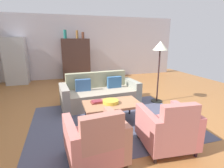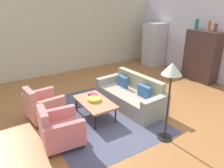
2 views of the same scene
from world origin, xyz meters
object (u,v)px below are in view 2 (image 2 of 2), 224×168
fruit_bowl (94,99)px  cabinet (202,56)px  armchair_right (58,130)px  book_stack (93,95)px  vase_tall (197,24)px  armchair_left (42,107)px  vase_small (216,28)px  refrigerator (154,44)px  floor_lamp (171,76)px  vase_round (209,26)px  couch (132,96)px  coffee_table (95,102)px

fruit_bowl → cabinet: cabinet is taller
armchair_right → cabinet: 5.78m
fruit_bowl → book_stack: fruit_bowl is taller
vase_tall → cabinet: bearing=0.7°
armchair_left → cabinet: (0.29, 5.68, 0.56)m
vase_small → refrigerator: 2.91m
armchair_right → floor_lamp: size_ratio=0.51×
vase_round → cabinet: bearing=177.3°
vase_round → floor_lamp: 4.12m
armchair_right → vase_tall: 6.05m
couch → vase_small: bearing=-95.1°
cabinet → vase_round: (0.10, -0.00, 1.07)m
armchair_left → vase_tall: (-0.11, 5.68, 1.64)m
vase_round → floor_lamp: vase_round is taller
cabinet → vase_round: bearing=-2.7°
coffee_table → vase_small: size_ratio=4.39×
coffee_table → vase_small: bearing=89.4°
floor_lamp → coffee_table: bearing=-152.3°
armchair_left → floor_lamp: (2.22, 2.02, 1.10)m
armchair_right → vase_small: size_ratio=3.22×
armchair_left → refrigerator: 5.98m
fruit_bowl → refrigerator: bearing=120.9°
couch → cabinet: 3.40m
cabinet → vase_tall: bearing=-179.3°
armchair_right → vase_small: bearing=100.8°
armchair_left → vase_tall: bearing=85.5°
coffee_table → armchair_left: size_ratio=1.36×
couch → cabinet: size_ratio=1.20×
coffee_table → floor_lamp: (1.62, 0.85, 1.04)m
cabinet → vase_tall: (-0.40, -0.00, 1.08)m
coffee_table → refrigerator: size_ratio=0.65×
couch → vase_round: bearing=-90.8°
couch → vase_tall: vase_tall is taller
refrigerator → floor_lamp: (4.30, -3.56, 0.52)m
couch → fruit_bowl: couch is taller
armchair_right → refrigerator: 6.49m
armchair_left → vase_small: size_ratio=3.22×
vase_round → coffee_table: bearing=-87.4°
fruit_bowl → vase_small: size_ratio=1.24×
book_stack → vase_tall: 4.67m
armchair_left → armchair_right: bearing=-5.6°
vase_small → vase_tall: bearing=180.0°
couch → floor_lamp: (1.63, -0.33, 1.16)m
vase_small → refrigerator: bearing=-177.9°
fruit_bowl → vase_round: 4.75m
couch → armchair_left: (-0.59, -2.35, 0.06)m
armchair_right → fruit_bowl: bearing=123.6°
book_stack → couch: bearing=74.8°
armchair_right → fruit_bowl: size_ratio=2.59×
coffee_table → book_stack: book_stack is taller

